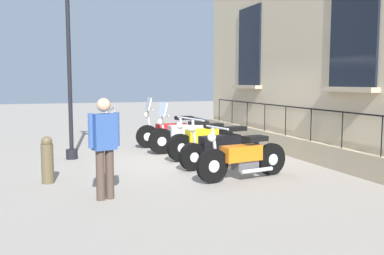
{
  "coord_description": "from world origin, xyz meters",
  "views": [
    {
      "loc": [
        3.56,
        9.81,
        1.9
      ],
      "look_at": [
        0.22,
        0.0,
        0.8
      ],
      "focal_mm": 40.46,
      "sensor_mm": 36.0,
      "label": 1
    }
  ],
  "objects_px": {
    "motorcycle_red": "(172,131)",
    "motorcycle_white": "(187,135)",
    "motorcycle_orange": "(243,157)",
    "lamppost": "(68,33)",
    "motorcycle_yellow": "(203,142)",
    "bollard": "(47,160)",
    "motorcycle_black": "(221,149)",
    "crowd_barrier": "(111,122)",
    "pedestrian_standing": "(104,143)"
  },
  "relations": [
    {
      "from": "motorcycle_black",
      "to": "lamppost",
      "type": "xyz_separation_m",
      "value": [
        3.09,
        -2.16,
        2.65
      ]
    },
    {
      "from": "pedestrian_standing",
      "to": "crowd_barrier",
      "type": "bearing_deg",
      "value": -98.9
    },
    {
      "from": "motorcycle_white",
      "to": "pedestrian_standing",
      "type": "relative_size",
      "value": 1.32
    },
    {
      "from": "motorcycle_yellow",
      "to": "motorcycle_orange",
      "type": "xyz_separation_m",
      "value": [
        0.03,
        2.31,
        -0.0
      ]
    },
    {
      "from": "motorcycle_black",
      "to": "bollard",
      "type": "height_order",
      "value": "motorcycle_black"
    },
    {
      "from": "motorcycle_black",
      "to": "motorcycle_yellow",
      "type": "bearing_deg",
      "value": -89.08
    },
    {
      "from": "lamppost",
      "to": "crowd_barrier",
      "type": "height_order",
      "value": "lamppost"
    },
    {
      "from": "bollard",
      "to": "pedestrian_standing",
      "type": "distance_m",
      "value": 1.79
    },
    {
      "from": "lamppost",
      "to": "pedestrian_standing",
      "type": "bearing_deg",
      "value": 94.21
    },
    {
      "from": "motorcycle_red",
      "to": "crowd_barrier",
      "type": "distance_m",
      "value": 2.92
    },
    {
      "from": "lamppost",
      "to": "motorcycle_white",
      "type": "bearing_deg",
      "value": 179.86
    },
    {
      "from": "pedestrian_standing",
      "to": "motorcycle_white",
      "type": "bearing_deg",
      "value": -124.05
    },
    {
      "from": "motorcycle_yellow",
      "to": "crowd_barrier",
      "type": "bearing_deg",
      "value": -71.3
    },
    {
      "from": "motorcycle_white",
      "to": "lamppost",
      "type": "xyz_separation_m",
      "value": [
        2.99,
        -0.01,
        2.6
      ]
    },
    {
      "from": "motorcycle_yellow",
      "to": "bollard",
      "type": "relative_size",
      "value": 2.21
    },
    {
      "from": "motorcycle_white",
      "to": "motorcycle_red",
      "type": "bearing_deg",
      "value": -85.34
    },
    {
      "from": "motorcycle_orange",
      "to": "bollard",
      "type": "xyz_separation_m",
      "value": [
        3.62,
        -0.86,
        0.02
      ]
    },
    {
      "from": "motorcycle_red",
      "to": "motorcycle_orange",
      "type": "xyz_separation_m",
      "value": [
        -0.14,
        4.45,
        -0.03
      ]
    },
    {
      "from": "motorcycle_red",
      "to": "motorcycle_yellow",
      "type": "bearing_deg",
      "value": 94.61
    },
    {
      "from": "motorcycle_red",
      "to": "pedestrian_standing",
      "type": "xyz_separation_m",
      "value": [
        2.61,
        5.07,
        0.47
      ]
    },
    {
      "from": "motorcycle_red",
      "to": "motorcycle_orange",
      "type": "distance_m",
      "value": 4.45
    },
    {
      "from": "lamppost",
      "to": "pedestrian_standing",
      "type": "relative_size",
      "value": 2.97
    },
    {
      "from": "crowd_barrier",
      "to": "pedestrian_standing",
      "type": "height_order",
      "value": "pedestrian_standing"
    },
    {
      "from": "motorcycle_yellow",
      "to": "pedestrian_standing",
      "type": "xyz_separation_m",
      "value": [
        2.78,
        2.94,
        0.5
      ]
    },
    {
      "from": "motorcycle_black",
      "to": "pedestrian_standing",
      "type": "height_order",
      "value": "pedestrian_standing"
    },
    {
      "from": "lamppost",
      "to": "motorcycle_yellow",
      "type": "bearing_deg",
      "value": 161.02
    },
    {
      "from": "motorcycle_yellow",
      "to": "lamppost",
      "type": "height_order",
      "value": "lamppost"
    },
    {
      "from": "motorcycle_orange",
      "to": "crowd_barrier",
      "type": "height_order",
      "value": "motorcycle_orange"
    },
    {
      "from": "bollard",
      "to": "pedestrian_standing",
      "type": "bearing_deg",
      "value": 120.51
    },
    {
      "from": "motorcycle_red",
      "to": "motorcycle_black",
      "type": "distance_m",
      "value": 3.25
    },
    {
      "from": "motorcycle_black",
      "to": "motorcycle_white",
      "type": "bearing_deg",
      "value": -87.31
    },
    {
      "from": "motorcycle_white",
      "to": "motorcycle_yellow",
      "type": "distance_m",
      "value": 1.05
    },
    {
      "from": "motorcycle_black",
      "to": "motorcycle_orange",
      "type": "distance_m",
      "value": 1.21
    },
    {
      "from": "motorcycle_red",
      "to": "lamppost",
      "type": "bearing_deg",
      "value": 20.36
    },
    {
      "from": "motorcycle_black",
      "to": "bollard",
      "type": "xyz_separation_m",
      "value": [
        3.67,
        0.35,
        0.03
      ]
    },
    {
      "from": "motorcycle_yellow",
      "to": "motorcycle_black",
      "type": "relative_size",
      "value": 0.94
    },
    {
      "from": "motorcycle_white",
      "to": "bollard",
      "type": "xyz_separation_m",
      "value": [
        3.57,
        2.5,
        -0.02
      ]
    },
    {
      "from": "motorcycle_black",
      "to": "lamppost",
      "type": "height_order",
      "value": "lamppost"
    },
    {
      "from": "motorcycle_red",
      "to": "motorcycle_white",
      "type": "height_order",
      "value": "motorcycle_red"
    },
    {
      "from": "motorcycle_orange",
      "to": "pedestrian_standing",
      "type": "distance_m",
      "value": 2.86
    },
    {
      "from": "motorcycle_orange",
      "to": "crowd_barrier",
      "type": "bearing_deg",
      "value": -77.49
    },
    {
      "from": "motorcycle_white",
      "to": "motorcycle_yellow",
      "type": "height_order",
      "value": "motorcycle_white"
    },
    {
      "from": "motorcycle_yellow",
      "to": "crowd_barrier",
      "type": "relative_size",
      "value": 1.02
    },
    {
      "from": "motorcycle_orange",
      "to": "lamppost",
      "type": "xyz_separation_m",
      "value": [
        3.04,
        -3.37,
        2.65
      ]
    },
    {
      "from": "motorcycle_yellow",
      "to": "bollard",
      "type": "xyz_separation_m",
      "value": [
        3.65,
        1.46,
        0.02
      ]
    },
    {
      "from": "motorcycle_white",
      "to": "motorcycle_orange",
      "type": "relative_size",
      "value": 1.05
    },
    {
      "from": "motorcycle_orange",
      "to": "bollard",
      "type": "height_order",
      "value": "motorcycle_orange"
    },
    {
      "from": "motorcycle_black",
      "to": "bollard",
      "type": "distance_m",
      "value": 3.69
    },
    {
      "from": "motorcycle_white",
      "to": "motorcycle_black",
      "type": "relative_size",
      "value": 1.04
    },
    {
      "from": "motorcycle_red",
      "to": "motorcycle_white",
      "type": "distance_m",
      "value": 1.09
    }
  ]
}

